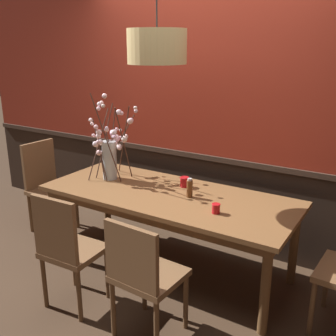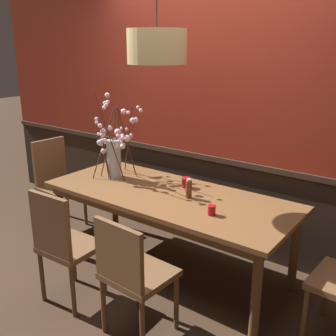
{
  "view_description": "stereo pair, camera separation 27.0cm",
  "coord_description": "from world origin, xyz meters",
  "px_view_note": "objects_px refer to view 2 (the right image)",
  "views": [
    {
      "loc": [
        1.67,
        -2.7,
        1.96
      ],
      "look_at": [
        0.0,
        0.0,
        0.96
      ],
      "focal_mm": 42.57,
      "sensor_mm": 36.0,
      "label": 1
    },
    {
      "loc": [
        1.9,
        -2.55,
        1.96
      ],
      "look_at": [
        0.0,
        0.0,
        0.96
      ],
      "focal_mm": 42.57,
      "sensor_mm": 36.0,
      "label": 2
    }
  ],
  "objects_px": {
    "candle_holder_nearer_edge": "(212,210)",
    "candle_holder_nearer_center": "(186,182)",
    "chair_near_side_right": "(132,271)",
    "chair_near_side_left": "(63,242)",
    "vase_with_blossoms": "(115,151)",
    "condiment_bottle": "(189,189)",
    "chair_head_west_end": "(56,179)",
    "pendant_lamp": "(157,46)",
    "dining_table": "(168,202)"
  },
  "relations": [
    {
      "from": "candle_holder_nearer_center",
      "to": "pendant_lamp",
      "type": "bearing_deg",
      "value": -109.86
    },
    {
      "from": "dining_table",
      "to": "chair_near_side_right",
      "type": "height_order",
      "value": "chair_near_side_right"
    },
    {
      "from": "condiment_bottle",
      "to": "chair_near_side_left",
      "type": "bearing_deg",
      "value": -121.65
    },
    {
      "from": "chair_head_west_end",
      "to": "condiment_bottle",
      "type": "relative_size",
      "value": 5.87
    },
    {
      "from": "dining_table",
      "to": "pendant_lamp",
      "type": "relative_size",
      "value": 2.04
    },
    {
      "from": "candle_holder_nearer_edge",
      "to": "candle_holder_nearer_center",
      "type": "bearing_deg",
      "value": 142.11
    },
    {
      "from": "chair_near_side_right",
      "to": "chair_head_west_end",
      "type": "height_order",
      "value": "chair_head_west_end"
    },
    {
      "from": "candle_holder_nearer_center",
      "to": "pendant_lamp",
      "type": "distance_m",
      "value": 1.19
    },
    {
      "from": "chair_near_side_left",
      "to": "pendant_lamp",
      "type": "xyz_separation_m",
      "value": [
        0.29,
        0.8,
        1.41
      ]
    },
    {
      "from": "chair_head_west_end",
      "to": "dining_table",
      "type": "bearing_deg",
      "value": -1.17
    },
    {
      "from": "condiment_bottle",
      "to": "chair_head_west_end",
      "type": "bearing_deg",
      "value": 179.74
    },
    {
      "from": "candle_holder_nearer_center",
      "to": "candle_holder_nearer_edge",
      "type": "relative_size",
      "value": 1.2
    },
    {
      "from": "dining_table",
      "to": "chair_head_west_end",
      "type": "bearing_deg",
      "value": 178.83
    },
    {
      "from": "candle_holder_nearer_center",
      "to": "pendant_lamp",
      "type": "height_order",
      "value": "pendant_lamp"
    },
    {
      "from": "condiment_bottle",
      "to": "candle_holder_nearer_center",
      "type": "bearing_deg",
      "value": 129.22
    },
    {
      "from": "dining_table",
      "to": "chair_near_side_left",
      "type": "height_order",
      "value": "chair_near_side_left"
    },
    {
      "from": "pendant_lamp",
      "to": "chair_near_side_right",
      "type": "bearing_deg",
      "value": -63.65
    },
    {
      "from": "chair_near_side_right",
      "to": "chair_head_west_end",
      "type": "xyz_separation_m",
      "value": [
        -1.87,
        0.87,
        0.02
      ]
    },
    {
      "from": "candle_holder_nearer_edge",
      "to": "pendant_lamp",
      "type": "xyz_separation_m",
      "value": [
        -0.59,
        0.1,
        1.16
      ]
    },
    {
      "from": "candle_holder_nearer_center",
      "to": "candle_holder_nearer_edge",
      "type": "xyz_separation_m",
      "value": [
        0.49,
        -0.38,
        -0.01
      ]
    },
    {
      "from": "chair_near_side_right",
      "to": "chair_near_side_left",
      "type": "bearing_deg",
      "value": -177.89
    },
    {
      "from": "vase_with_blossoms",
      "to": "chair_near_side_left",
      "type": "bearing_deg",
      "value": -70.79
    },
    {
      "from": "candle_holder_nearer_edge",
      "to": "chair_near_side_left",
      "type": "bearing_deg",
      "value": -141.34
    },
    {
      "from": "condiment_bottle",
      "to": "candle_holder_nearer_edge",
      "type": "bearing_deg",
      "value": -29.34
    },
    {
      "from": "chair_near_side_right",
      "to": "chair_near_side_left",
      "type": "height_order",
      "value": "chair_near_side_left"
    },
    {
      "from": "vase_with_blossoms",
      "to": "condiment_bottle",
      "type": "xyz_separation_m",
      "value": [
        0.86,
        -0.03,
        -0.18
      ]
    },
    {
      "from": "candle_holder_nearer_edge",
      "to": "condiment_bottle",
      "type": "relative_size",
      "value": 0.46
    },
    {
      "from": "candle_holder_nearer_center",
      "to": "dining_table",
      "type": "bearing_deg",
      "value": -99.82
    },
    {
      "from": "dining_table",
      "to": "condiment_bottle",
      "type": "relative_size",
      "value": 13.35
    },
    {
      "from": "chair_near_side_right",
      "to": "candle_holder_nearer_center",
      "type": "relative_size",
      "value": 9.8
    },
    {
      "from": "chair_near_side_left",
      "to": "condiment_bottle",
      "type": "height_order",
      "value": "chair_near_side_left"
    },
    {
      "from": "chair_near_side_right",
      "to": "candle_holder_nearer_edge",
      "type": "xyz_separation_m",
      "value": [
        0.2,
        0.67,
        0.26
      ]
    },
    {
      "from": "chair_near_side_left",
      "to": "condiment_bottle",
      "type": "xyz_separation_m",
      "value": [
        0.54,
        0.88,
        0.29
      ]
    },
    {
      "from": "candle_holder_nearer_edge",
      "to": "condiment_bottle",
      "type": "height_order",
      "value": "condiment_bottle"
    },
    {
      "from": "candle_holder_nearer_edge",
      "to": "vase_with_blossoms",
      "type": "bearing_deg",
      "value": 169.8
    },
    {
      "from": "chair_near_side_right",
      "to": "candle_holder_nearer_edge",
      "type": "distance_m",
      "value": 0.75
    },
    {
      "from": "chair_near_side_left",
      "to": "vase_with_blossoms",
      "type": "bearing_deg",
      "value": 109.21
    },
    {
      "from": "chair_near_side_right",
      "to": "vase_with_blossoms",
      "type": "relative_size",
      "value": 1.08
    },
    {
      "from": "candle_holder_nearer_center",
      "to": "condiment_bottle",
      "type": "distance_m",
      "value": 0.25
    },
    {
      "from": "chair_head_west_end",
      "to": "candle_holder_nearer_center",
      "type": "distance_m",
      "value": 1.62
    },
    {
      "from": "chair_near_side_left",
      "to": "candle_holder_nearer_edge",
      "type": "xyz_separation_m",
      "value": [
        0.87,
        0.7,
        0.25
      ]
    },
    {
      "from": "chair_head_west_end",
      "to": "pendant_lamp",
      "type": "relative_size",
      "value": 0.9
    },
    {
      "from": "candle_holder_nearer_edge",
      "to": "condiment_bottle",
      "type": "bearing_deg",
      "value": 150.66
    },
    {
      "from": "dining_table",
      "to": "chair_near_side_right",
      "type": "relative_size",
      "value": 2.46
    },
    {
      "from": "chair_head_west_end",
      "to": "chair_near_side_left",
      "type": "bearing_deg",
      "value": -36.49
    },
    {
      "from": "vase_with_blossoms",
      "to": "candle_holder_nearer_edge",
      "type": "distance_m",
      "value": 1.23
    },
    {
      "from": "dining_table",
      "to": "chair_near_side_left",
      "type": "xyz_separation_m",
      "value": [
        -0.35,
        -0.86,
        -0.13
      ]
    },
    {
      "from": "dining_table",
      "to": "condiment_bottle",
      "type": "height_order",
      "value": "condiment_bottle"
    },
    {
      "from": "vase_with_blossoms",
      "to": "candle_holder_nearer_center",
      "type": "bearing_deg",
      "value": 13.2
    },
    {
      "from": "chair_head_west_end",
      "to": "condiment_bottle",
      "type": "height_order",
      "value": "chair_head_west_end"
    }
  ]
}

